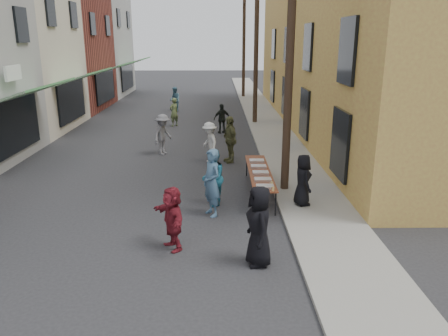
{
  "coord_description": "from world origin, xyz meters",
  "views": [
    {
      "loc": [
        2.09,
        -10.66,
        4.87
      ],
      "look_at": [
        2.27,
        1.33,
        1.3
      ],
      "focal_mm": 35.0,
      "sensor_mm": 36.0,
      "label": 1
    }
  ],
  "objects_px": {
    "guest_front_c": "(213,178)",
    "server": "(303,180)",
    "guest_front_a": "(259,226)",
    "utility_pole_near": "(290,51)",
    "utility_pole_far": "(244,43)",
    "serving_table": "(260,172)",
    "utility_pole_mid": "(256,45)",
    "catering_tray_sausage": "(265,187)"
  },
  "relations": [
    {
      "from": "utility_pole_near",
      "to": "utility_pole_far",
      "type": "bearing_deg",
      "value": 90.0
    },
    {
      "from": "utility_pole_mid",
      "to": "server",
      "type": "xyz_separation_m",
      "value": [
        0.29,
        -13.49,
        -3.63
      ]
    },
    {
      "from": "guest_front_a",
      "to": "server",
      "type": "height_order",
      "value": "guest_front_a"
    },
    {
      "from": "catering_tray_sausage",
      "to": "server",
      "type": "relative_size",
      "value": 0.33
    },
    {
      "from": "utility_pole_mid",
      "to": "guest_front_c",
      "type": "height_order",
      "value": "utility_pole_mid"
    },
    {
      "from": "utility_pole_far",
      "to": "guest_front_a",
      "type": "relative_size",
      "value": 4.9
    },
    {
      "from": "utility_pole_near",
      "to": "server",
      "type": "xyz_separation_m",
      "value": [
        0.29,
        -1.49,
        -3.63
      ]
    },
    {
      "from": "utility_pole_far",
      "to": "guest_front_c",
      "type": "xyz_separation_m",
      "value": [
        -2.36,
        -25.24,
        -3.63
      ]
    },
    {
      "from": "utility_pole_far",
      "to": "catering_tray_sausage",
      "type": "bearing_deg",
      "value": -91.9
    },
    {
      "from": "guest_front_c",
      "to": "guest_front_a",
      "type": "bearing_deg",
      "value": 18.08
    },
    {
      "from": "server",
      "to": "utility_pole_mid",
      "type": "bearing_deg",
      "value": -10.47
    },
    {
      "from": "utility_pole_mid",
      "to": "catering_tray_sausage",
      "type": "relative_size",
      "value": 18.0
    },
    {
      "from": "utility_pole_far",
      "to": "guest_front_c",
      "type": "distance_m",
      "value": 25.61
    },
    {
      "from": "server",
      "to": "serving_table",
      "type": "bearing_deg",
      "value": 30.17
    },
    {
      "from": "serving_table",
      "to": "catering_tray_sausage",
      "type": "bearing_deg",
      "value": -90.0
    },
    {
      "from": "serving_table",
      "to": "guest_front_c",
      "type": "bearing_deg",
      "value": -145.61
    },
    {
      "from": "utility_pole_near",
      "to": "guest_front_a",
      "type": "height_order",
      "value": "utility_pole_near"
    },
    {
      "from": "utility_pole_mid",
      "to": "serving_table",
      "type": "xyz_separation_m",
      "value": [
        -0.86,
        -12.21,
        -3.79
      ]
    },
    {
      "from": "utility_pole_near",
      "to": "guest_front_c",
      "type": "height_order",
      "value": "utility_pole_near"
    },
    {
      "from": "utility_pole_near",
      "to": "server",
      "type": "bearing_deg",
      "value": -78.87
    },
    {
      "from": "utility_pole_near",
      "to": "server",
      "type": "height_order",
      "value": "utility_pole_near"
    },
    {
      "from": "serving_table",
      "to": "catering_tray_sausage",
      "type": "xyz_separation_m",
      "value": [
        -0.0,
        -1.65,
        0.08
      ]
    },
    {
      "from": "serving_table",
      "to": "guest_front_c",
      "type": "relative_size",
      "value": 2.3
    },
    {
      "from": "utility_pole_far",
      "to": "serving_table",
      "type": "relative_size",
      "value": 2.25
    },
    {
      "from": "catering_tray_sausage",
      "to": "guest_front_c",
      "type": "bearing_deg",
      "value": 157.65
    },
    {
      "from": "utility_pole_near",
      "to": "guest_front_c",
      "type": "xyz_separation_m",
      "value": [
        -2.36,
        -1.24,
        -3.63
      ]
    },
    {
      "from": "guest_front_a",
      "to": "guest_front_c",
      "type": "relative_size",
      "value": 1.05
    },
    {
      "from": "utility_pole_near",
      "to": "guest_front_a",
      "type": "relative_size",
      "value": 4.9
    },
    {
      "from": "utility_pole_far",
      "to": "server",
      "type": "xyz_separation_m",
      "value": [
        0.29,
        -25.49,
        -3.63
      ]
    },
    {
      "from": "utility_pole_far",
      "to": "utility_pole_near",
      "type": "bearing_deg",
      "value": -90.0
    },
    {
      "from": "utility_pole_mid",
      "to": "guest_front_a",
      "type": "bearing_deg",
      "value": -94.44
    },
    {
      "from": "utility_pole_mid",
      "to": "utility_pole_far",
      "type": "bearing_deg",
      "value": 90.0
    },
    {
      "from": "guest_front_c",
      "to": "server",
      "type": "relative_size",
      "value": 1.13
    },
    {
      "from": "guest_front_a",
      "to": "guest_front_c",
      "type": "distance_m",
      "value": 3.78
    },
    {
      "from": "utility_pole_near",
      "to": "utility_pole_far",
      "type": "distance_m",
      "value": 24.0
    },
    {
      "from": "catering_tray_sausage",
      "to": "guest_front_c",
      "type": "xyz_separation_m",
      "value": [
        -1.51,
        0.62,
        0.08
      ]
    },
    {
      "from": "utility_pole_near",
      "to": "catering_tray_sausage",
      "type": "height_order",
      "value": "utility_pole_near"
    },
    {
      "from": "serving_table",
      "to": "guest_front_a",
      "type": "bearing_deg",
      "value": -95.55
    },
    {
      "from": "utility_pole_near",
      "to": "utility_pole_mid",
      "type": "relative_size",
      "value": 1.0
    },
    {
      "from": "guest_front_a",
      "to": "server",
      "type": "relative_size",
      "value": 1.19
    },
    {
      "from": "utility_pole_near",
      "to": "server",
      "type": "distance_m",
      "value": 3.94
    },
    {
      "from": "serving_table",
      "to": "catering_tray_sausage",
      "type": "height_order",
      "value": "catering_tray_sausage"
    }
  ]
}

